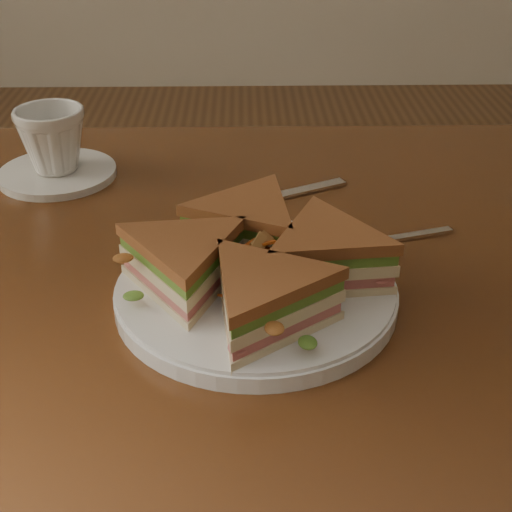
% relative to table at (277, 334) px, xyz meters
% --- Properties ---
extents(table, '(1.20, 0.80, 0.75)m').
position_rel_table_xyz_m(table, '(0.00, 0.00, 0.00)').
color(table, '#391D0D').
rests_on(table, ground).
extents(plate, '(0.27, 0.27, 0.02)m').
position_rel_table_xyz_m(plate, '(-0.03, -0.08, 0.11)').
color(plate, silver).
rests_on(plate, table).
extents(sandwich_wedges, '(0.29, 0.29, 0.06)m').
position_rel_table_xyz_m(sandwich_wedges, '(-0.03, -0.08, 0.14)').
color(sandwich_wedges, beige).
rests_on(sandwich_wedges, plate).
extents(crisps_mound, '(0.09, 0.09, 0.05)m').
position_rel_table_xyz_m(crisps_mound, '(-0.03, -0.08, 0.14)').
color(crisps_mound, '#CD591A').
rests_on(crisps_mound, plate).
extents(spoon, '(0.18, 0.07, 0.01)m').
position_rel_table_xyz_m(spoon, '(0.07, 0.02, 0.10)').
color(spoon, silver).
rests_on(spoon, table).
extents(knife, '(0.20, 0.10, 0.00)m').
position_rel_table_xyz_m(knife, '(-0.01, 0.14, 0.10)').
color(knife, silver).
rests_on(knife, table).
extents(saucer, '(0.15, 0.15, 0.01)m').
position_rel_table_xyz_m(saucer, '(-0.28, 0.22, 0.10)').
color(saucer, silver).
rests_on(saucer, table).
extents(coffee_cup, '(0.11, 0.11, 0.08)m').
position_rel_table_xyz_m(coffee_cup, '(-0.28, 0.22, 0.15)').
color(coffee_cup, silver).
rests_on(coffee_cup, saucer).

